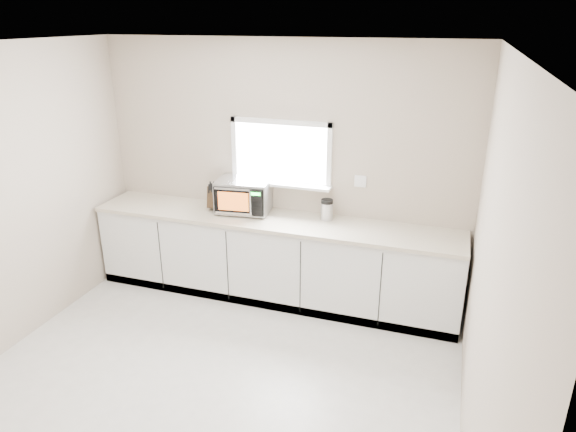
% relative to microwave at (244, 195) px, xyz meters
% --- Properties ---
extents(ground, '(4.00, 4.00, 0.00)m').
position_rel_microwave_xyz_m(ground, '(0.35, -1.80, -1.11)').
color(ground, beige).
rests_on(ground, ground).
extents(back_wall, '(4.00, 0.17, 2.70)m').
position_rel_microwave_xyz_m(back_wall, '(0.35, 0.20, 0.26)').
color(back_wall, '#B5A490').
rests_on(back_wall, ground).
extents(cabinets, '(3.92, 0.60, 0.88)m').
position_rel_microwave_xyz_m(cabinets, '(0.35, -0.10, -0.67)').
color(cabinets, silver).
rests_on(cabinets, ground).
extents(countertop, '(3.92, 0.64, 0.04)m').
position_rel_microwave_xyz_m(countertop, '(0.35, -0.11, -0.21)').
color(countertop, '#BFB59D').
rests_on(countertop, cabinets).
extents(microwave, '(0.60, 0.49, 0.36)m').
position_rel_microwave_xyz_m(microwave, '(0.00, 0.00, 0.00)').
color(microwave, black).
rests_on(microwave, countertop).
extents(knife_block, '(0.15, 0.24, 0.32)m').
position_rel_microwave_xyz_m(knife_block, '(-0.35, -0.03, -0.05)').
color(knife_block, '#3F2D16').
rests_on(knife_block, countertop).
extents(cutting_board, '(0.29, 0.07, 0.29)m').
position_rel_microwave_xyz_m(cutting_board, '(-0.08, 0.14, -0.04)').
color(cutting_board, '#AA6542').
rests_on(cutting_board, countertop).
extents(coffee_grinder, '(0.16, 0.16, 0.22)m').
position_rel_microwave_xyz_m(coffee_grinder, '(0.90, 0.05, -0.08)').
color(coffee_grinder, '#AEB1B6').
rests_on(coffee_grinder, countertop).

